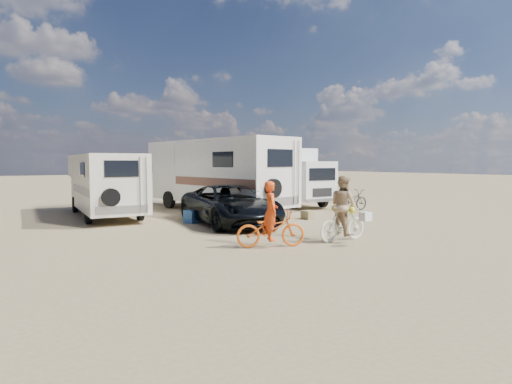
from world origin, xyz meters
TOP-DOWN VIEW (x-y plane):
  - ground at (0.00, 0.00)m, footprint 140.00×140.00m
  - rv_main at (-0.03, 6.50)m, footprint 3.31×8.54m
  - rv_left at (-4.86, 7.51)m, footprint 2.83×7.08m
  - box_truck at (4.33, 6.54)m, footprint 2.56×5.67m
  - dark_suv at (-1.82, 2.48)m, footprint 3.10×5.43m
  - bike_man at (-3.15, -1.72)m, footprint 1.95×1.36m
  - bike_woman at (-0.93, -2.22)m, footprint 1.70×0.56m
  - rider_man at (-3.15, -1.72)m, footprint 0.59×0.68m
  - rider_woman at (-0.93, -2.22)m, footprint 0.68×0.86m
  - bike_parked at (5.09, 2.93)m, footprint 1.92×0.80m
  - cooler at (-2.75, 3.65)m, footprint 0.71×0.63m
  - crate at (1.45, 1.88)m, footprint 0.46×0.46m

SIDE VIEW (x-z plane):
  - ground at x=0.00m, z-range 0.00..0.00m
  - crate at x=1.45m, z-range 0.00..0.34m
  - cooler at x=-2.75m, z-range 0.00..0.47m
  - bike_man at x=-3.15m, z-range 0.00..0.97m
  - bike_parked at x=5.09m, z-range 0.00..0.99m
  - bike_woman at x=-0.93m, z-range 0.00..1.01m
  - dark_suv at x=-1.82m, z-range 0.00..1.43m
  - rider_man at x=-3.15m, z-range 0.00..1.59m
  - rider_woman at x=-0.93m, z-range 0.00..1.70m
  - rv_left at x=-4.86m, z-range 0.00..2.57m
  - box_truck at x=4.33m, z-range 0.00..2.95m
  - rv_main at x=-0.03m, z-range 0.00..3.27m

